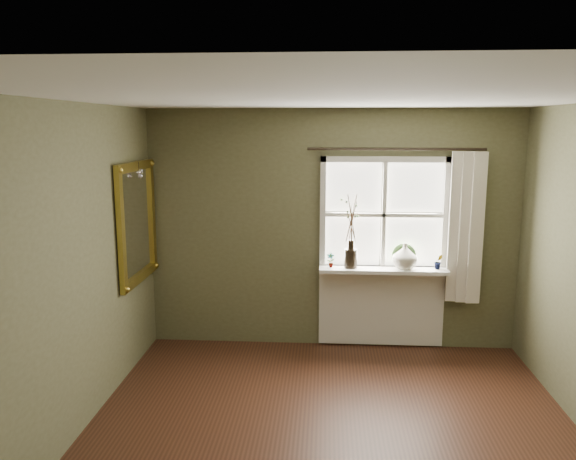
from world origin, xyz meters
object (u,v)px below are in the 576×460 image
(dark_jug, at_px, (351,258))
(wreath, at_px, (404,258))
(gilt_mirror, at_px, (137,222))
(cream_vase, at_px, (405,256))

(dark_jug, xyz_separation_m, wreath, (0.57, 0.04, -0.00))
(dark_jug, distance_m, wreath, 0.57)
(wreath, height_order, gilt_mirror, gilt_mirror)
(dark_jug, relative_size, cream_vase, 0.74)
(dark_jug, bearing_deg, gilt_mirror, -169.03)
(wreath, bearing_deg, cream_vase, -60.28)
(wreath, bearing_deg, dark_jug, -153.82)
(dark_jug, height_order, cream_vase, cream_vase)
(cream_vase, height_order, wreath, cream_vase)
(dark_jug, xyz_separation_m, cream_vase, (0.57, 0.00, 0.04))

